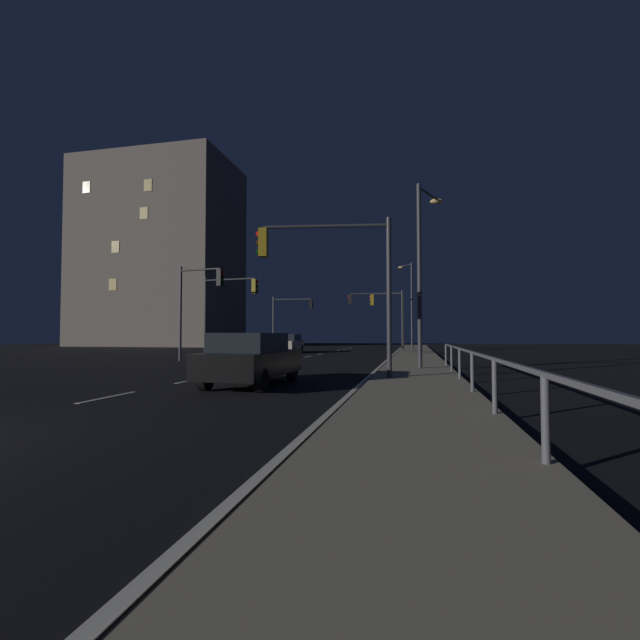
{
  "coord_description": "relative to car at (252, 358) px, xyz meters",
  "views": [
    {
      "loc": [
        7.26,
        -4.05,
        1.51
      ],
      "look_at": [
        0.47,
        26.61,
        2.61
      ],
      "focal_mm": 24.01,
      "sensor_mm": 36.0,
      "label": 1
    }
  ],
  "objects": [
    {
      "name": "traffic_light_overhead_east",
      "position": [
        2.51,
        25.18,
        2.92
      ],
      "size": [
        2.89,
        0.34,
        5.19
      ],
      "color": "#2D3033",
      "rests_on": "sidewalk_right"
    },
    {
      "name": "sidewalk_right",
      "position": [
        4.8,
        9.55,
        -0.75
      ],
      "size": [
        2.9,
        77.0,
        0.14
      ],
      "primitive_type": "cube",
      "color": "gray",
      "rests_on": "ground"
    },
    {
      "name": "lane_edge_line",
      "position": [
        3.1,
        14.55,
        -0.82
      ],
      "size": [
        0.14,
        53.0,
        0.01
      ],
      "color": "silver",
      "rests_on": "ground"
    },
    {
      "name": "traffic_light_far_left",
      "position": [
        1.99,
        1.8,
        3.04
      ],
      "size": [
        4.46,
        0.88,
        5.24
      ],
      "color": "#38383D",
      "rests_on": "sidewalk_right"
    },
    {
      "name": "traffic_light_far_right",
      "position": [
        -6.91,
        27.6,
        2.85
      ],
      "size": [
        4.0,
        0.61,
        5.2
      ],
      "color": "#4C4C51",
      "rests_on": "ground"
    },
    {
      "name": "car_oncoming",
      "position": [
        -5.82,
        23.06,
        0.0
      ],
      "size": [
        1.95,
        4.45,
        1.57
      ],
      "color": "beige",
      "rests_on": "ground"
    },
    {
      "name": "building_distant",
      "position": [
        -30.09,
        41.36,
        11.92
      ],
      "size": [
        20.48,
        12.89,
        25.48
      ],
      "color": "#6B6056",
      "rests_on": "ground"
    },
    {
      "name": "traffic_light_mid_left",
      "position": [
        -7.08,
        13.68,
        2.95
      ],
      "size": [
        3.88,
        0.56,
        5.36
      ],
      "color": "#2D3033",
      "rests_on": "ground"
    },
    {
      "name": "car",
      "position": [
        0.0,
        0.0,
        0.0
      ],
      "size": [
        1.86,
        4.42,
        1.57
      ],
      "color": "black",
      "rests_on": "ground"
    },
    {
      "name": "traffic_light_near_left",
      "position": [
        -7.5,
        10.56,
        3.02
      ],
      "size": [
        2.95,
        0.51,
        5.55
      ],
      "color": "#4C4C51",
      "rests_on": "ground"
    },
    {
      "name": "barrier_fence",
      "position": [
        6.1,
        -1.02,
        0.05
      ],
      "size": [
        0.09,
        17.96,
        0.98
      ],
      "color": "#59595E",
      "rests_on": "sidewalk_right"
    },
    {
      "name": "street_lamp_median",
      "position": [
        5.09,
        6.51,
        3.95
      ],
      "size": [
        1.17,
        2.03,
        7.71
      ],
      "color": "#38383D",
      "rests_on": "sidewalk_right"
    },
    {
      "name": "traffic_light_far_center",
      "position": [
        1.42,
        28.79,
        3.31
      ],
      "size": [
        5.32,
        0.41,
        5.57
      ],
      "color": "#4C4C51",
      "rests_on": "sidewalk_right"
    },
    {
      "name": "ground_plane",
      "position": [
        -2.52,
        9.55,
        -0.82
      ],
      "size": [
        112.0,
        112.0,
        0.0
      ],
      "primitive_type": "plane",
      "color": "black",
      "rests_on": "ground"
    },
    {
      "name": "street_lamp_across_street",
      "position": [
        4.32,
        30.41,
        4.28
      ],
      "size": [
        1.42,
        1.45,
        8.4
      ],
      "color": "#38383D",
      "rests_on": "sidewalk_right"
    },
    {
      "name": "lane_markings_center",
      "position": [
        -2.52,
        13.05,
        -0.82
      ],
      "size": [
        0.14,
        50.0,
        0.01
      ],
      "color": "silver",
      "rests_on": "ground"
    }
  ]
}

